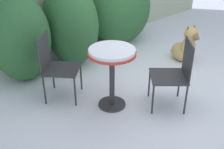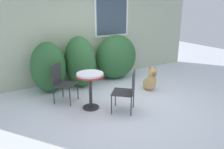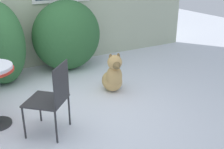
# 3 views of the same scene
# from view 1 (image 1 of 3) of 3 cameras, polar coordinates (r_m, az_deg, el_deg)

# --- Properties ---
(ground_plane) EXTENTS (16.00, 16.00, 0.00)m
(ground_plane) POSITION_cam_1_polar(r_m,az_deg,el_deg) (4.15, 9.99, -3.23)
(ground_plane) COLOR white
(shrub_left) EXTENTS (0.90, 0.76, 1.33)m
(shrub_left) POSITION_cam_1_polar(r_m,az_deg,el_deg) (4.32, -18.04, 6.91)
(shrub_left) COLOR #2D6033
(shrub_left) RESTS_ON ground_plane
(shrub_middle) EXTENTS (0.81, 1.08, 1.40)m
(shrub_middle) POSITION_cam_1_polar(r_m,az_deg,el_deg) (4.68, -8.51, 10.21)
(shrub_middle) COLOR #2D6033
(shrub_middle) RESTS_ON ground_plane
(shrub_right) EXTENTS (1.33, 0.90, 1.34)m
(shrub_right) POSITION_cam_1_polar(r_m,az_deg,el_deg) (5.48, 1.84, 12.95)
(shrub_right) COLOR #2D6033
(shrub_right) RESTS_ON ground_plane
(patio_table) EXTENTS (0.60, 0.60, 0.82)m
(patio_table) POSITION_cam_1_polar(r_m,az_deg,el_deg) (3.46, 0.00, 2.75)
(patio_table) COLOR #2D2D30
(patio_table) RESTS_ON ground_plane
(patio_chair_near_table) EXTENTS (0.63, 0.63, 0.91)m
(patio_chair_near_table) POSITION_cam_1_polar(r_m,az_deg,el_deg) (3.80, -11.41, 2.01)
(patio_chair_near_table) COLOR #2D2D30
(patio_chair_near_table) RESTS_ON ground_plane
(patio_chair_far_side) EXTENTS (0.63, 0.63, 0.91)m
(patio_chair_far_side) POSITION_cam_1_polar(r_m,az_deg,el_deg) (3.62, 12.75, 0.48)
(patio_chair_far_side) COLOR #2D2D30
(patio_chair_far_side) RESTS_ON ground_plane
(dog) EXTENTS (0.43, 0.67, 0.67)m
(dog) POSITION_cam_1_polar(r_m,az_deg,el_deg) (4.99, 14.62, 5.32)
(dog) COLOR tan
(dog) RESTS_ON ground_plane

